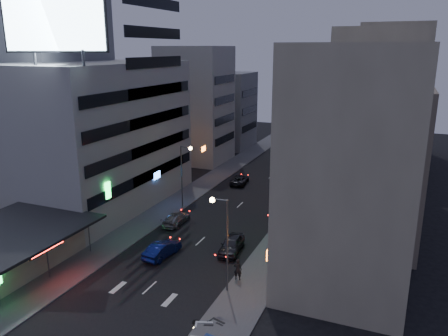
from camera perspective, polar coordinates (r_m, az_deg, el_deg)
The scene contains 28 objects.
ground at distance 36.13m, azimuth -13.22°, elevation -17.98°, with size 180.00×180.00×0.00m, color black.
sidewalk_left at distance 63.30m, azimuth -3.43°, elevation -2.66°, with size 4.00×120.00×0.12m, color #4C4C4F.
sidewalk_right at distance 58.45m, azimuth 10.88°, elevation -4.48°, with size 4.00×120.00×0.12m, color #4C4C4F.
food_court at distance 45.15m, azimuth -26.58°, elevation -9.36°, with size 11.00×13.00×3.88m.
white_building at distance 57.56m, azimuth -16.10°, elevation 4.13°, with size 14.00×24.00×18.00m, color #A4A49F.
grey_tower at distance 64.81m, azimuth -21.36°, elevation 12.03°, with size 10.00×14.00×34.00m, color slate.
shophouse_near at distance 36.06m, azimuth 16.13°, elevation -0.73°, with size 10.00×11.00×20.00m, color #B6AC8F.
shophouse_mid at distance 47.61m, azimuth 18.21°, elevation 0.45°, with size 11.00×12.00×16.00m, color gray.
shophouse_far at distance 59.80m, azimuth 19.03°, elevation 6.24°, with size 10.00×14.00×22.00m, color #B6AC8F.
far_left_a at distance 77.58m, azimuth -3.72°, elevation 8.21°, with size 11.00×10.00×20.00m, color #A4A49F.
far_left_b at distance 89.84m, azimuth -0.30°, elevation 7.61°, with size 12.00×10.00×15.00m, color slate.
far_right_a at distance 74.89m, azimuth 20.10°, elevation 6.28°, with size 11.00×12.00×18.00m, color gray.
far_right_b at distance 88.44m, azimuth 21.09°, elevation 9.41°, with size 12.00×12.00×24.00m, color #B6AC8F.
billboard at distance 46.40m, azimuth -21.19°, elevation 16.90°, with size 9.52×3.75×6.20m.
street_lamp_right_near at distance 35.58m, azimuth -0.18°, elevation -8.26°, with size 1.60×0.44×8.02m.
street_lamp_left at distance 54.04m, azimuth -5.20°, elevation 0.00°, with size 1.60×0.44×8.02m.
street_lamp_right_far at distance 66.84m, azimuth 11.13°, elevation 2.76°, with size 1.60×0.44×8.02m.
parked_car_right_near at distance 44.00m, azimuth 1.00°, elevation -9.96°, with size 1.89×4.69×1.60m, color #2B2B31.
parked_car_right_mid at distance 53.41m, azimuth 7.09°, elevation -5.53°, with size 1.43×4.10×1.35m, color #95999D.
parked_car_left at distance 65.27m, azimuth 2.05°, elevation -1.55°, with size 2.14×4.65×1.29m, color black.
parked_car_right_far at distance 65.50m, azimuth 8.70°, elevation -1.61°, with size 1.96×4.82×1.40m, color gray.
road_car_blue at distance 43.52m, azimuth -8.09°, elevation -10.50°, with size 1.58×4.53×1.49m, color navy.
road_car_silver at distance 50.91m, azimuth -6.29°, elevation -6.59°, with size 1.87×4.61×1.34m, color #A1A5A9.
person at distance 38.88m, azimuth 1.81°, elevation -13.10°, with size 0.71×0.47×1.96m, color black.
scooter_silver_a at distance 32.39m, azimuth -2.17°, elevation -20.43°, with size 1.84×0.61×1.12m, color #9B9EA3, non-canonical shape.
scooter_blue at distance 32.26m, azimuth -0.27°, elevation -20.58°, with size 1.86×0.62×1.13m, color navy, non-canonical shape.
scooter_black_b at distance 33.72m, azimuth 0.26°, elevation -18.86°, with size 1.75×0.58×1.07m, color black, non-canonical shape.
scooter_silver_b at distance 33.83m, azimuth -1.39°, elevation -18.61°, with size 1.96×0.65×1.20m, color silver, non-canonical shape.
Camera 1 is at (18.47, -24.08, 19.62)m, focal length 35.00 mm.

